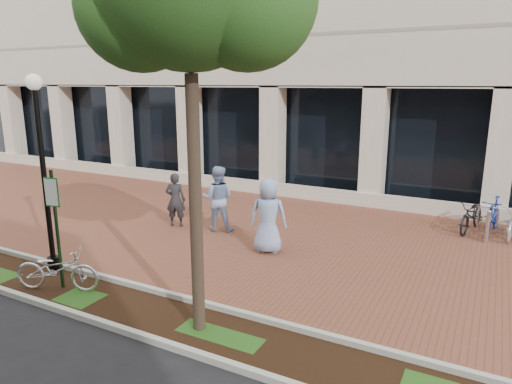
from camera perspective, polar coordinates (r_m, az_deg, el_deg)
The scene contains 12 objects.
ground at distance 13.48m, azimuth 0.63°, elevation -5.27°, with size 120.00×120.00×0.00m, color black.
brick_plaza at distance 13.48m, azimuth 0.63°, elevation -5.25°, with size 40.00×9.00×0.01m, color brown.
planting_strip at distance 9.49m, azimuth -14.49°, elevation -14.16°, with size 40.00×1.50×0.01m, color black.
curb_plaza_side at distance 9.96m, azimuth -11.56°, elevation -12.24°, with size 40.00×0.12×0.12m, color #B0B1A7.
curb_street_side at distance 9.00m, azimuth -17.81°, elevation -15.63°, with size 40.00×0.12×0.12m, color #B0B1A7.
parking_sign at distance 10.43m, azimuth -23.84°, elevation -2.66°, with size 0.34×0.07×2.61m.
lamppost at distance 11.42m, azimuth -25.11°, elevation 3.23°, with size 0.36×0.36×4.54m.
locked_bicycle at distance 10.71m, azimuth -23.60°, elevation -8.84°, with size 0.64×1.82×0.96m, color silver.
pedestrian_left at distance 14.20m, azimuth -10.03°, elevation -0.97°, with size 0.61×0.40×1.68m, color #27272B.
pedestrian_mid at distance 13.59m, azimuth -4.81°, elevation -0.84°, with size 0.96×0.74×1.97m, color #89A2CD.
pedestrian_right at distance 11.82m, azimuth 1.53°, elevation -2.97°, with size 0.97×0.63×1.98m, color #8EA4D4.
bollard at distance 14.14m, azimuth 26.96°, elevation -3.83°, with size 0.12×0.12×0.95m.
Camera 1 is at (5.82, -11.36, 4.35)m, focal length 32.00 mm.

